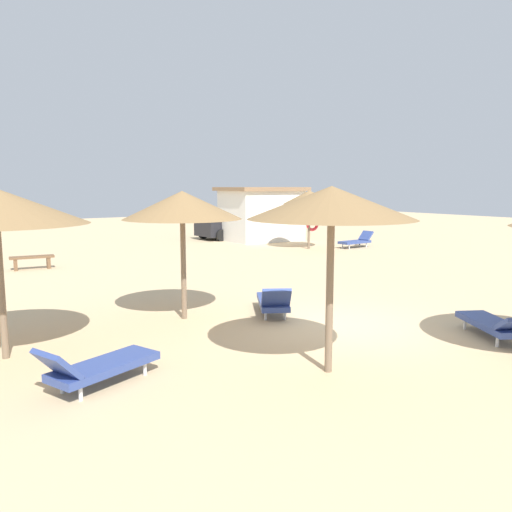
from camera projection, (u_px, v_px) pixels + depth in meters
ground_plane at (335, 327)px, 10.89m from camera, size 80.00×80.00×0.00m
parasol_1 at (309, 198)px, 24.15m from camera, size 2.54×2.54×2.79m
parasol_3 at (182, 205)px, 11.27m from camera, size 2.65×2.65×2.89m
parasol_4 at (331, 204)px, 7.93m from camera, size 2.66×2.66×3.00m
lounger_0 at (495, 324)px, 10.00m from camera, size 1.47×1.98×0.67m
lounger_1 at (357, 241)px, 24.93m from camera, size 1.88×0.70×0.78m
lounger_2 at (97, 366)px, 7.64m from camera, size 1.97×1.25×0.77m
lounger_3 at (273, 301)px, 11.90m from camera, size 1.49×1.92×0.79m
bench_0 at (32, 260)px, 18.39m from camera, size 1.54×0.59×0.49m
parked_car at (231, 224)px, 29.19m from camera, size 4.11×2.22×1.72m
beach_cabana at (261, 213)px, 28.04m from camera, size 4.34×3.26×2.93m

